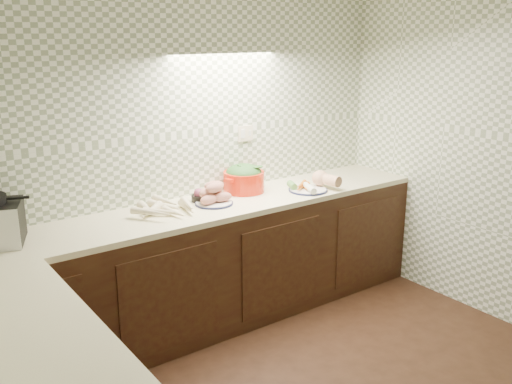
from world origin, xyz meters
TOP-DOWN VIEW (x-y plane):
  - room at (0.00, 0.00)m, footprint 3.60×3.60m
  - counter at (-0.68, 0.68)m, footprint 3.60×3.60m
  - parsnip_pile at (-0.28, 1.57)m, footprint 0.45×0.40m
  - sweet_potato_plate at (0.08, 1.52)m, footprint 0.27×0.27m
  - onion_bowl at (0.04, 1.63)m, footprint 0.13×0.13m
  - dutch_oven at (0.44, 1.66)m, footprint 0.39×0.38m
  - veg_plate at (0.92, 1.40)m, footprint 0.35×0.31m

SIDE VIEW (x-z plane):
  - counter at x=-0.68m, z-range 0.00..0.90m
  - parsnip_pile at x=-0.28m, z-range 0.89..0.97m
  - onion_bowl at x=0.04m, z-range 0.89..0.99m
  - veg_plate at x=0.92m, z-range 0.88..1.02m
  - sweet_potato_plate at x=0.08m, z-range 0.88..1.05m
  - dutch_oven at x=0.44m, z-range 0.90..1.11m
  - room at x=0.00m, z-range 0.33..2.93m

